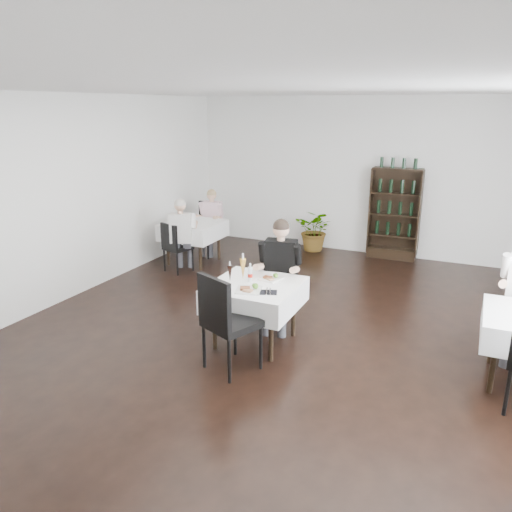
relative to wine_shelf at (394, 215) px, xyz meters
The scene contains 18 objects.
room_shell 4.40m from the wine_shelf, 97.92° to the right, with size 9.00×9.00×9.00m.
wine_shelf is the anchor object (origin of this frame).
main_table 4.41m from the wine_shelf, 101.78° to the right, with size 1.03×1.03×0.77m.
left_table 3.77m from the wine_shelf, 151.20° to the right, with size 0.98×0.98×0.77m.
potted_tree 1.56m from the wine_shelf, behind, with size 0.76×0.66×0.84m, color #1E511B.
main_chair_far 3.78m from the wine_shelf, 103.40° to the right, with size 0.60×0.61×1.02m.
main_chair_near 5.17m from the wine_shelf, 100.04° to the right, with size 0.68×0.68×1.13m.
left_chair_far 3.59m from the wine_shelf, 159.98° to the right, with size 0.48×0.49×1.02m.
left_chair_near 4.12m from the wine_shelf, 143.67° to the right, with size 0.50×0.51×0.89m.
diner_main 3.86m from the wine_shelf, 101.98° to the right, with size 0.59×0.61×1.45m.
diner_left_far 3.50m from the wine_shelf, 160.67° to the right, with size 0.50×0.51×1.27m.
diner_left_near 3.97m from the wine_shelf, 143.43° to the right, with size 0.59×0.62×1.32m.
plate_far 4.17m from the wine_shelf, 100.90° to the right, with size 0.29×0.29×0.08m.
plate_near 4.65m from the wine_shelf, 100.68° to the right, with size 0.35×0.35×0.09m.
pilsner_dark 4.54m from the wine_shelf, 105.42° to the right, with size 0.06×0.06×0.26m.
pilsner_lager 4.38m from the wine_shelf, 104.48° to the right, with size 0.08×0.08×0.34m.
coke_bottle 4.38m from the wine_shelf, 103.02° to the right, with size 0.06×0.06×0.23m.
napkin_cutlery 4.57m from the wine_shelf, 97.99° to the right, with size 0.24×0.21×0.02m.
Camera 1 is at (2.05, -5.12, 2.83)m, focal length 35.00 mm.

